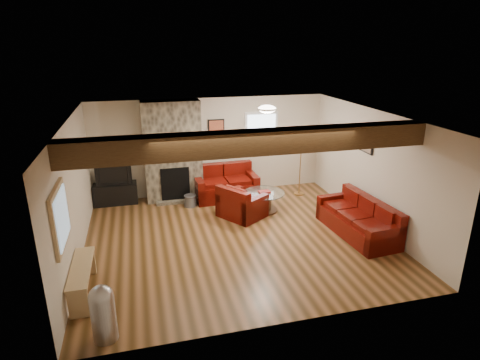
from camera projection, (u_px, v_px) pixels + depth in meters
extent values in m
plane|color=#4F3315|center=(236.00, 237.00, 8.26)|extent=(8.00, 8.00, 0.00)
plane|color=silver|center=(236.00, 117.00, 7.44)|extent=(8.00, 8.00, 0.00)
plane|color=beige|center=(211.00, 147.00, 10.36)|extent=(8.00, 0.00, 8.00)
plane|color=beige|center=(286.00, 246.00, 5.33)|extent=(8.00, 0.00, 8.00)
plane|color=beige|center=(73.00, 194.00, 7.14)|extent=(0.00, 7.50, 7.50)
plane|color=beige|center=(372.00, 169.00, 8.56)|extent=(0.00, 7.50, 7.50)
cube|color=#352110|center=(255.00, 142.00, 6.36)|extent=(6.00, 0.36, 0.38)
cube|color=#39342C|center=(173.00, 151.00, 9.90)|extent=(1.40, 0.50, 2.50)
cube|color=black|center=(175.00, 185.00, 9.93)|extent=(0.70, 0.06, 0.90)
cube|color=#39342C|center=(176.00, 201.00, 10.02)|extent=(1.00, 0.25, 0.08)
cylinder|color=#452916|center=(264.00, 210.00, 9.56)|extent=(0.64, 0.64, 0.04)
cylinder|color=#452916|center=(264.00, 202.00, 9.49)|extent=(0.34, 0.34, 0.43)
cylinder|color=white|center=(264.00, 193.00, 9.41)|extent=(0.96, 0.96, 0.02)
cube|color=maroon|center=(264.00, 192.00, 9.41)|extent=(0.27, 0.19, 0.03)
cube|color=black|center=(116.00, 194.00, 9.91)|extent=(1.04, 0.42, 0.52)
imported|color=black|center=(114.00, 174.00, 9.74)|extent=(0.85, 0.11, 0.49)
cylinder|color=tan|center=(299.00, 194.00, 10.60)|extent=(0.26, 0.26, 0.03)
cylinder|color=tan|center=(300.00, 171.00, 10.39)|extent=(0.03, 0.03, 1.30)
cone|color=#F7E3BB|center=(301.00, 146.00, 10.17)|extent=(0.37, 0.37, 0.26)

